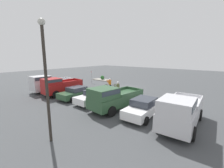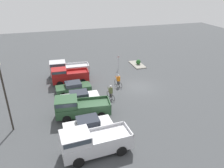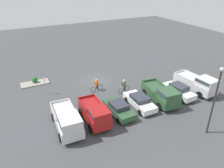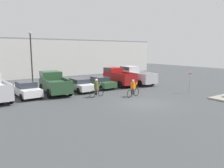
# 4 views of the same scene
# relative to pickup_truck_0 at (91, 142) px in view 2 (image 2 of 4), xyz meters

# --- Properties ---
(ground_plane) EXTENTS (80.00, 80.00, 0.00)m
(ground_plane) POSITION_rel_pickup_truck_0_xyz_m (10.30, -8.55, -1.20)
(ground_plane) COLOR #424447
(pickup_truck_0) EXTENTS (2.52, 5.67, 2.32)m
(pickup_truck_0) POSITION_rel_pickup_truck_0_xyz_m (0.00, 0.00, 0.00)
(pickup_truck_0) COLOR silver
(pickup_truck_0) RESTS_ON ground_plane
(sedan_0) EXTENTS (2.02, 4.47, 1.49)m
(sedan_0) POSITION_rel_pickup_truck_0_xyz_m (2.83, -0.27, -0.46)
(sedan_0) COLOR white
(sedan_0) RESTS_ON ground_plane
(pickup_truck_1) EXTENTS (2.74, 5.65, 2.18)m
(pickup_truck_1) POSITION_rel_pickup_truck_0_xyz_m (5.68, 0.15, -0.06)
(pickup_truck_1) COLOR #2D5133
(pickup_truck_1) RESTS_ON ground_plane
(sedan_1) EXTENTS (1.97, 4.56, 1.37)m
(sedan_1) POSITION_rel_pickup_truck_0_xyz_m (8.43, -0.32, -0.51)
(sedan_1) COLOR white
(sedan_1) RESTS_ON ground_plane
(sedan_2) EXTENTS (2.08, 4.34, 1.36)m
(sedan_2) POSITION_rel_pickup_truck_0_xyz_m (11.23, -0.06, -0.52)
(sedan_2) COLOR #2D5133
(sedan_2) RESTS_ON ground_plane
(pickup_truck_2) EXTENTS (2.25, 4.86, 2.20)m
(pickup_truck_2) POSITION_rel_pickup_truck_0_xyz_m (14.04, 0.26, -0.05)
(pickup_truck_2) COLOR maroon
(pickup_truck_2) RESTS_ON ground_plane
(pickup_truck_3) EXTENTS (2.43, 5.62, 2.26)m
(pickup_truck_3) POSITION_rel_pickup_truck_0_xyz_m (16.85, 0.18, -0.04)
(pickup_truck_3) COLOR silver
(pickup_truck_3) RESTS_ON ground_plane
(cyclist_0) EXTENTS (1.83, 0.56, 1.69)m
(cyclist_0) POSITION_rel_pickup_truck_0_xyz_m (11.26, -5.96, -0.39)
(cyclist_0) COLOR black
(cyclist_0) RESTS_ON ground_plane
(cyclist_1) EXTENTS (1.80, 0.56, 1.78)m
(cyclist_1) POSITION_rel_pickup_truck_0_xyz_m (8.34, -4.06, -0.29)
(cyclist_1) COLOR black
(cyclist_1) RESTS_ON ground_plane
(fire_lane_sign) EXTENTS (0.14, 0.28, 2.34)m
(fire_lane_sign) POSITION_rel_pickup_truck_0_xyz_m (17.27, -7.93, 0.21)
(fire_lane_sign) COLOR #9E9EA3
(fire_lane_sign) RESTS_ON ground_plane
(lamppost) EXTENTS (0.36, 0.36, 6.67)m
(lamppost) POSITION_rel_pickup_truck_0_xyz_m (5.22, 6.40, 2.72)
(lamppost) COLOR #2D2823
(lamppost) RESTS_ON ground_plane
(curb_island) EXTENTS (3.72, 1.72, 0.15)m
(curb_island) POSITION_rel_pickup_truck_0_xyz_m (18.07, -11.52, -1.13)
(curb_island) COLOR gray
(curb_island) RESTS_ON ground_plane
(shrub) EXTENTS (0.78, 0.78, 0.78)m
(shrub) POSITION_rel_pickup_truck_0_xyz_m (18.05, -11.68, -0.66)
(shrub) COLOR #286028
(shrub) RESTS_ON curb_island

